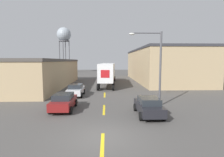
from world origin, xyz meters
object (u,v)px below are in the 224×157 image
parked_car_left_far (76,90)px  street_lamp (156,62)px  water_tower (64,35)px  semi_truck (108,72)px  parked_car_right_near (148,106)px  parked_car_left_near (64,101)px

parked_car_left_far → street_lamp: bearing=-31.5°
water_tower → semi_truck: bearing=-65.4°
parked_car_right_near → water_tower: (-19.65, 54.83, 13.55)m
parked_car_left_far → parked_car_right_near: 11.11m
parked_car_left_far → street_lamp: (8.76, -5.37, 3.54)m
semi_truck → parked_car_left_far: 11.44m
parked_car_right_near → water_tower: size_ratio=0.24×
semi_truck → parked_car_right_near: size_ratio=3.67×
semi_truck → parked_car_left_far: (-4.22, -10.51, -1.64)m
parked_car_left_far → street_lamp: 10.87m
parked_car_left_near → street_lamp: (8.76, 1.07, 3.54)m
parked_car_left_far → water_tower: size_ratio=0.24×
parked_car_left_near → parked_car_left_far: bearing=90.0°
semi_truck → parked_car_left_near: semi_truck is taller
semi_truck → water_tower: 41.35m
parked_car_left_far → parked_car_right_near: bearing=-48.4°
semi_truck → parked_car_left_near: 17.55m
parked_car_left_near → water_tower: water_tower is taller
parked_car_left_far → parked_car_left_near: same height
parked_car_left_near → water_tower: bearing=103.0°
parked_car_left_near → street_lamp: size_ratio=0.57×
parked_car_left_near → parked_car_right_near: bearing=-14.2°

